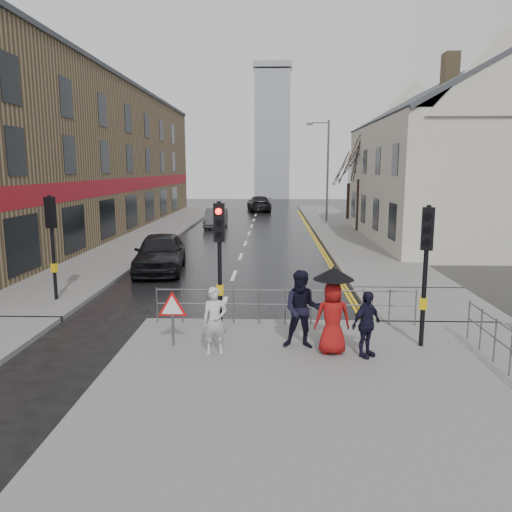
# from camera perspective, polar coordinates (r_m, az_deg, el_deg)

# --- Properties ---
(ground) EXTENTS (120.00, 120.00, 0.00)m
(ground) POSITION_cam_1_polar(r_m,az_deg,el_deg) (13.48, -5.01, -8.99)
(ground) COLOR black
(ground) RESTS_ON ground
(near_pavement) EXTENTS (10.00, 9.00, 0.14)m
(near_pavement) POSITION_cam_1_polar(r_m,az_deg,el_deg) (10.22, 10.05, -15.10)
(near_pavement) COLOR #605E5B
(near_pavement) RESTS_ON ground
(left_pavement) EXTENTS (4.00, 44.00, 0.14)m
(left_pavement) POSITION_cam_1_polar(r_m,az_deg,el_deg) (36.81, -10.84, 3.09)
(left_pavement) COLOR #605E5B
(left_pavement) RESTS_ON ground
(right_pavement) EXTENTS (4.00, 40.00, 0.14)m
(right_pavement) POSITION_cam_1_polar(r_m,az_deg,el_deg) (38.22, 9.27, 3.38)
(right_pavement) COLOR #605E5B
(right_pavement) RESTS_ON ground
(pavement_bridge_right) EXTENTS (4.00, 4.20, 0.14)m
(pavement_bridge_right) POSITION_cam_1_polar(r_m,az_deg,el_deg) (16.97, 18.75, -5.26)
(pavement_bridge_right) COLOR #605E5B
(pavement_bridge_right) RESTS_ON ground
(building_left_terrace) EXTENTS (8.00, 42.00, 10.00)m
(building_left_terrace) POSITION_cam_1_polar(r_m,az_deg,el_deg) (37.23, -19.86, 10.36)
(building_left_terrace) COLOR #796446
(building_left_terrace) RESTS_ON ground
(building_right_cream) EXTENTS (9.00, 16.40, 10.10)m
(building_right_cream) POSITION_cam_1_polar(r_m,az_deg,el_deg) (32.38, 20.98, 10.05)
(building_right_cream) COLOR beige
(building_right_cream) RESTS_ON ground
(church_tower) EXTENTS (5.00, 5.00, 18.00)m
(church_tower) POSITION_cam_1_polar(r_m,az_deg,el_deg) (74.80, 1.86, 13.52)
(church_tower) COLOR #95989D
(church_tower) RESTS_ON ground
(traffic_signal_near_left) EXTENTS (0.28, 0.27, 3.40)m
(traffic_signal_near_left) POSITION_cam_1_polar(r_m,az_deg,el_deg) (13.07, -4.20, 1.52)
(traffic_signal_near_left) COLOR black
(traffic_signal_near_left) RESTS_ON near_pavement
(traffic_signal_near_right) EXTENTS (0.34, 0.33, 3.40)m
(traffic_signal_near_right) POSITION_cam_1_polar(r_m,az_deg,el_deg) (12.35, 18.90, 0.52)
(traffic_signal_near_right) COLOR black
(traffic_signal_near_right) RESTS_ON near_pavement
(traffic_signal_far_left) EXTENTS (0.34, 0.33, 3.40)m
(traffic_signal_far_left) POSITION_cam_1_polar(r_m,az_deg,el_deg) (17.29, -22.33, 2.87)
(traffic_signal_far_left) COLOR black
(traffic_signal_far_left) RESTS_ON left_pavement
(guard_railing_front) EXTENTS (7.14, 0.04, 1.00)m
(guard_railing_front) POSITION_cam_1_polar(r_m,az_deg,el_deg) (13.72, 3.38, -4.88)
(guard_railing_front) COLOR #595B5E
(guard_railing_front) RESTS_ON near_pavement
(guard_railing_side) EXTENTS (0.04, 4.54, 1.00)m
(guard_railing_side) POSITION_cam_1_polar(r_m,az_deg,el_deg) (11.61, 27.20, -8.86)
(guard_railing_side) COLOR #595B5E
(guard_railing_side) RESTS_ON near_pavement
(warning_sign) EXTENTS (0.80, 0.07, 1.35)m
(warning_sign) POSITION_cam_1_polar(r_m,az_deg,el_deg) (12.16, -9.53, -6.07)
(warning_sign) COLOR #595B5E
(warning_sign) RESTS_ON near_pavement
(street_lamp) EXTENTS (1.83, 0.25, 8.00)m
(street_lamp) POSITION_cam_1_polar(r_m,az_deg,el_deg) (40.88, 7.96, 10.35)
(street_lamp) COLOR #595B5E
(street_lamp) RESTS_ON right_pavement
(tree_near) EXTENTS (2.40, 2.40, 6.58)m
(tree_near) POSITION_cam_1_polar(r_m,az_deg,el_deg) (35.17, 11.78, 11.02)
(tree_near) COLOR #2F1F1A
(tree_near) RESTS_ON right_pavement
(tree_far) EXTENTS (2.40, 2.40, 5.64)m
(tree_far) POSITION_cam_1_polar(r_m,az_deg,el_deg) (43.14, 10.59, 9.88)
(tree_far) COLOR #2F1F1A
(tree_far) RESTS_ON right_pavement
(pedestrian_a) EXTENTS (0.64, 0.49, 1.56)m
(pedestrian_a) POSITION_cam_1_polar(r_m,az_deg,el_deg) (11.60, -4.73, -7.38)
(pedestrian_a) COLOR beige
(pedestrian_a) RESTS_ON near_pavement
(pedestrian_b) EXTENTS (0.98, 0.80, 1.88)m
(pedestrian_b) POSITION_cam_1_polar(r_m,az_deg,el_deg) (11.93, 5.31, -6.09)
(pedestrian_b) COLOR black
(pedestrian_b) RESTS_ON near_pavement
(pedestrian_with_umbrella) EXTENTS (0.96, 0.96, 2.03)m
(pedestrian_with_umbrella) POSITION_cam_1_polar(r_m,az_deg,el_deg) (11.60, 8.78, -5.75)
(pedestrian_with_umbrella) COLOR maroon
(pedestrian_with_umbrella) RESTS_ON near_pavement
(pedestrian_d) EXTENTS (0.92, 0.86, 1.53)m
(pedestrian_d) POSITION_cam_1_polar(r_m,az_deg,el_deg) (11.64, 12.49, -7.61)
(pedestrian_d) COLOR black
(pedestrian_d) RESTS_ON near_pavement
(car_parked) EXTENTS (2.44, 5.03, 1.66)m
(car_parked) POSITION_cam_1_polar(r_m,az_deg,el_deg) (21.67, -10.91, 0.38)
(car_parked) COLOR black
(car_parked) RESTS_ON ground
(car_mid) EXTENTS (1.61, 4.37, 1.43)m
(car_mid) POSITION_cam_1_polar(r_m,az_deg,el_deg) (37.61, -4.59, 4.36)
(car_mid) COLOR #434548
(car_mid) RESTS_ON ground
(car_far) EXTENTS (2.84, 5.66, 1.58)m
(car_far) POSITION_cam_1_polar(r_m,az_deg,el_deg) (51.87, 0.35, 6.02)
(car_far) COLOR black
(car_far) RESTS_ON ground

